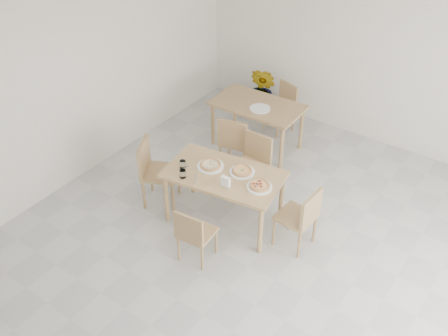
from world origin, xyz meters
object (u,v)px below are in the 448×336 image
Objects in this scene: plate_margherita at (242,172)px; plate_mushroom at (210,166)px; pizza_mushroom at (210,165)px; tumbler_a at (183,174)px; main_table at (224,179)px; chair_back_n at (283,104)px; chair_east at (302,215)px; tumbler_b at (183,164)px; plate_empty at (260,109)px; plate_pepperoni at (259,187)px; chair_west at (154,168)px; chair_back_s at (235,140)px; chair_south at (194,233)px; pizza_margherita at (242,171)px; pizza_pepperoni at (260,185)px; napkin_holder at (226,182)px; second_table at (257,110)px; potted_plant at (262,90)px; chair_north at (254,160)px.

plate_margherita is 0.94× the size of plate_mushroom.
pizza_mushroom is 0.40m from tumbler_a.
chair_back_n is at bearing 93.97° from main_table.
tumbler_b is at bearing -74.56° from chair_east.
plate_pepperoni is at bearing -57.93° from plate_empty.
plate_mushroom is at bearing -101.57° from chair_west.
chair_back_s reaches higher than plate_mushroom.
plate_margherita is 0.41m from pizza_mushroom.
chair_east is at bearing -139.66° from chair_south.
plate_empty is (-0.13, 1.97, -0.04)m from tumbler_a.
pizza_margherita is (-0.33, 0.13, 0.02)m from plate_pepperoni.
tumbler_b is (-0.27, -0.21, 0.02)m from pizza_mushroom.
chair_west reaches higher than pizza_mushroom.
pizza_margherita reaches higher than plate_margherita.
chair_back_s is at bearing -93.92° from plate_empty.
chair_east is at bearing 5.57° from pizza_mushroom.
pizza_pepperoni is (0.51, 0.02, 0.12)m from main_table.
plate_pepperoni is 0.41m from napkin_holder.
chair_east is 0.90m from plate_margherita.
tumbler_a reaches higher than plate_mushroom.
tumbler_a is at bearing -156.98° from pizza_pepperoni.
chair_back_s reaches higher than second_table.
chair_west is at bearing -33.87° from chair_south.
pizza_mushroom is (-0.22, 0.02, 0.12)m from main_table.
plate_mushroom is at bearing -71.86° from potted_plant.
plate_margherita is at bearing 159.11° from plate_pepperoni.
tumbler_b is at bearing -116.75° from chair_west.
tumbler_a is 0.20m from tumbler_b.
chair_west reaches higher than tumbler_b.
pizza_mushroom is 0.95× the size of pizza_pepperoni.
potted_plant reaches higher than plate_pepperoni.
tumbler_a is at bearing -130.87° from chair_west.
plate_mushroom is at bearing 148.96° from napkin_holder.
pizza_mushroom is (-0.39, -0.13, 0.02)m from plate_margherita.
plate_pepperoni is 2.97× the size of tumbler_b.
main_table is at bearing -72.90° from plate_empty.
chair_north is 1.10m from tumbler_b.
plate_empty is at bearing 122.07° from plate_pepperoni.
potted_plant is at bearing 121.17° from pizza_pepperoni.
chair_east is 2.29m from second_table.
chair_back_n is (-0.06, 2.63, -0.34)m from tumbler_b.
tumbler_a is at bearing -47.74° from chair_south.
chair_back_n is at bearing 103.64° from napkin_holder.
second_table is (-0.78, 1.58, -0.10)m from plate_margherita.
chair_north is 0.96m from plate_pepperoni.
tumbler_a reaches higher than plate_empty.
plate_pepperoni is at bearing -120.23° from chair_south.
tumbler_b is at bearing -167.95° from plate_pepperoni.
tumbler_a is (-0.54, -0.50, 0.02)m from pizza_margherita.
chair_east is 0.97× the size of chair_back_s.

